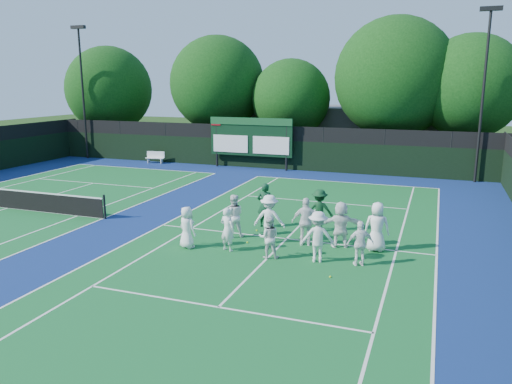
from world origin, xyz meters
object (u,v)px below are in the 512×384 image
(bench, at_px, (155,157))
(scoreboard, at_px, (251,137))
(tennis_net, at_px, (7,198))
(coach_left, at_px, (265,205))

(bench, bearing_deg, scoreboard, 1.69)
(scoreboard, bearing_deg, tennis_net, -115.60)
(bench, bearing_deg, coach_left, -44.70)
(scoreboard, distance_m, bench, 7.74)
(coach_left, bearing_deg, tennis_net, 0.22)
(scoreboard, height_order, coach_left, scoreboard)
(scoreboard, bearing_deg, coach_left, -66.89)
(bench, distance_m, coach_left, 18.61)
(scoreboard, distance_m, tennis_net, 16.26)
(scoreboard, xyz_separation_m, tennis_net, (-6.99, -14.59, -1.70))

